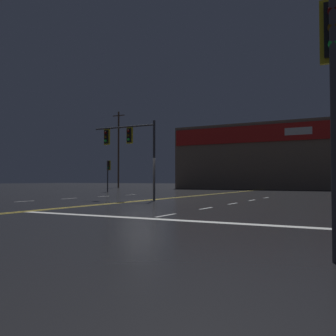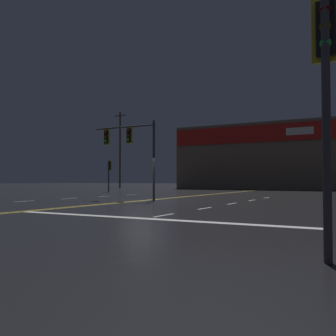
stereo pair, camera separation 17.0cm
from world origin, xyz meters
The scene contains 7 objects.
ground_plane centered at (0.00, 0.00, 0.00)m, with size 200.00×200.00×0.00m, color black.
road_markings centered at (1.15, -1.75, 0.00)m, with size 16.38×60.00×0.01m.
traffic_signal_median centered at (-1.29, 0.50, 3.58)m, with size 4.38×0.36×4.72m.
traffic_signal_corner_southeast centered at (11.16, -12.36, 2.93)m, with size 0.42×0.36×3.99m.
traffic_signal_corner_northwest centered at (-11.77, 12.43, 2.35)m, with size 0.42×0.36×3.20m.
building_backdrop centered at (0.00, 33.87, 4.33)m, with size 24.89×10.23×8.64m.
utility_pole_row centered at (-1.55, 29.71, 5.96)m, with size 46.63×0.26×11.99m.
Camera 1 is at (11.56, -18.45, 1.21)m, focal length 40.00 mm.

